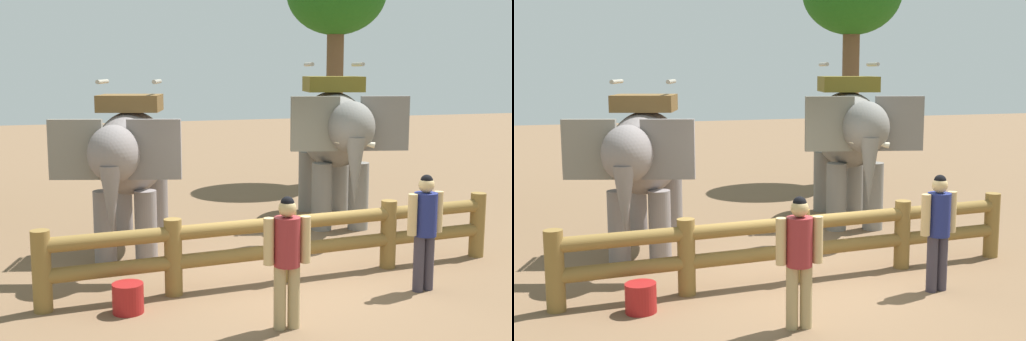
# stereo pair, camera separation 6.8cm
# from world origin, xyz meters

# --- Properties ---
(ground_plane) EXTENTS (60.00, 60.00, 0.00)m
(ground_plane) POSITION_xyz_m (0.00, 0.00, 0.00)
(ground_plane) COLOR brown
(log_fence) EXTENTS (7.00, 0.65, 1.05)m
(log_fence) POSITION_xyz_m (0.00, 0.14, 0.61)
(log_fence) COLOR brown
(log_fence) RESTS_ON ground
(elephant_near_left) EXTENTS (2.28, 3.42, 2.86)m
(elephant_near_left) POSITION_xyz_m (-1.93, 2.29, 1.61)
(elephant_near_left) COLOR slate
(elephant_near_left) RESTS_ON ground
(elephant_center) EXTENTS (2.38, 3.77, 3.16)m
(elephant_center) POSITION_xyz_m (2.21, 3.34, 1.77)
(elephant_center) COLOR slate
(elephant_center) RESTS_ON ground
(tourist_woman_in_black) EXTENTS (0.57, 0.36, 1.62)m
(tourist_woman_in_black) POSITION_xyz_m (1.61, -0.86, 0.94)
(tourist_woman_in_black) COLOR #38333E
(tourist_woman_in_black) RESTS_ON ground
(tourist_man_in_blue) EXTENTS (0.56, 0.34, 1.58)m
(tourist_man_in_blue) POSITION_xyz_m (-0.66, -1.54, 0.92)
(tourist_man_in_blue) COLOR tan
(tourist_man_in_blue) RESTS_ON ground
(feed_bucket) EXTENTS (0.39, 0.39, 0.38)m
(feed_bucket) POSITION_xyz_m (-2.37, -0.44, 0.19)
(feed_bucket) COLOR maroon
(feed_bucket) RESTS_ON ground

